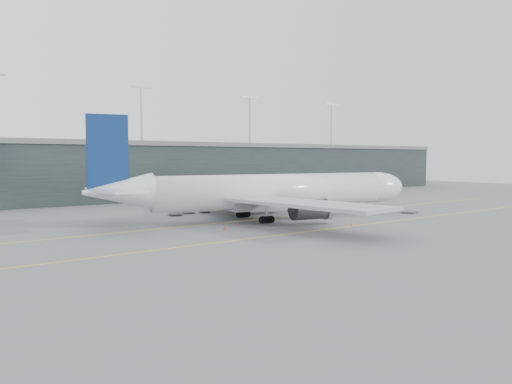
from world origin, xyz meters
TOP-DOWN VIEW (x-y plane):
  - ground at (0.00, 0.00)m, footprint 320.00×320.00m
  - taxiline_a at (0.00, -4.00)m, footprint 160.00×0.25m
  - taxiline_b at (0.00, -20.00)m, footprint 160.00×0.25m
  - taxiline_lead_main at (5.00, 20.00)m, footprint 0.25×60.00m
  - terminal at (-0.00, 58.00)m, footprint 240.00×36.00m
  - main_aircraft at (5.77, -4.99)m, footprint 62.64×58.14m
  - jet_bridge at (16.47, 20.48)m, footprint 18.77×44.48m
  - gse_cart at (29.66, -8.29)m, footprint 2.45×1.84m
  - baggage_dolly at (33.75, -14.14)m, footprint 3.85×3.45m
  - uld_a at (-5.63, 9.99)m, footprint 2.36×1.93m
  - uld_b at (-1.87, 11.54)m, footprint 2.65×2.37m
  - uld_c at (1.51, 11.04)m, footprint 2.00×1.70m
  - cone_nose at (34.40, -4.41)m, footprint 0.51×0.51m
  - cone_wing_stbd at (10.32, -20.00)m, footprint 0.47×0.47m
  - cone_wing_port at (11.26, 11.19)m, footprint 0.48×0.48m
  - cone_tail at (-8.64, -11.40)m, footprint 0.44×0.44m

SIDE VIEW (x-z plane):
  - ground at x=0.00m, z-range 0.00..0.00m
  - taxiline_a at x=0.00m, z-range 0.00..0.02m
  - taxiline_b at x=0.00m, z-range 0.00..0.02m
  - taxiline_lead_main at x=5.00m, z-range 0.00..0.02m
  - baggage_dolly at x=33.75m, z-range 0.03..0.35m
  - cone_tail at x=-8.64m, z-range 0.00..0.71m
  - cone_wing_stbd at x=10.32m, z-range 0.00..0.75m
  - cone_wing_port at x=11.26m, z-range 0.00..0.77m
  - cone_nose at x=34.40m, z-range 0.00..0.80m
  - gse_cart at x=29.66m, z-range 0.08..1.59m
  - uld_c at x=1.51m, z-range 0.04..1.67m
  - uld_b at x=-1.87m, z-range 0.05..2.07m
  - uld_a at x=-5.63m, z-range 0.05..2.12m
  - jet_bridge at x=16.47m, z-range 1.48..7.45m
  - main_aircraft at x=5.77m, z-range -3.87..13.76m
  - terminal at x=0.00m, z-range -6.88..22.12m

